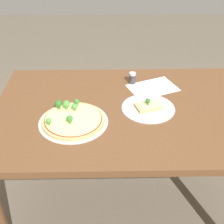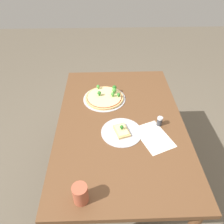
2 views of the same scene
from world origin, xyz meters
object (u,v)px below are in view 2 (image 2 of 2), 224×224
Objects in this scene: pizza_tray_whole at (105,97)px; dining_table at (120,130)px; drinking_cup at (80,194)px; condiment_shaker at (160,121)px; pizza_tray_slice at (121,131)px.

dining_table is at bearing -157.82° from pizza_tray_whole.
pizza_tray_whole is 0.85m from drinking_cup.
dining_table is at bearing 79.72° from condiment_shaker.
drinking_cup is (-0.58, 0.23, 0.15)m from dining_table.
pizza_tray_slice reaches higher than dining_table.
pizza_tray_slice is at bearing -164.42° from pizza_tray_whole.
pizza_tray_whole reaches higher than condiment_shaker.
condiment_shaker reaches higher than dining_table.
drinking_cup reaches higher than dining_table.
drinking_cup reaches higher than pizza_tray_whole.
drinking_cup is (-0.47, 0.23, 0.05)m from pizza_tray_slice.
pizza_tray_whole is at bearing 15.58° from pizza_tray_slice.
pizza_tray_whole reaches higher than dining_table.
dining_table is 0.30m from condiment_shaker.
condiment_shaker is (0.06, -0.27, 0.03)m from pizza_tray_slice.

